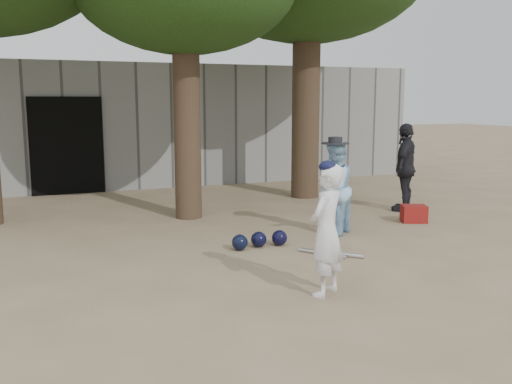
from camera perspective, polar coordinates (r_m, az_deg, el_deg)
name	(u,v)px	position (r m, az deg, el deg)	size (l,w,h in m)	color
ground	(241,292)	(6.48, -1.53, -9.98)	(70.00, 70.00, 0.00)	#937C5E
boy_player	(326,230)	(6.25, 7.06, -3.82)	(0.53, 0.35, 1.45)	white
spectator_blue	(334,189)	(9.07, 7.83, 0.35)	(0.72, 0.56, 1.49)	#9ACCEE
spectator_dark	(405,167)	(11.32, 14.71, 2.40)	(0.99, 0.41, 1.69)	black
red_bag	(414,214)	(10.39, 15.50, -2.10)	(0.42, 0.32, 0.30)	maroon
back_building	(105,123)	(16.20, -14.91, 6.68)	(16.00, 5.24, 3.00)	gray
helmet_row	(260,240)	(8.31, 0.35, -4.81)	(0.87, 0.29, 0.23)	black
bat_pile	(330,254)	(7.98, 7.43, -6.13)	(0.67, 0.72, 0.06)	#BABAC1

